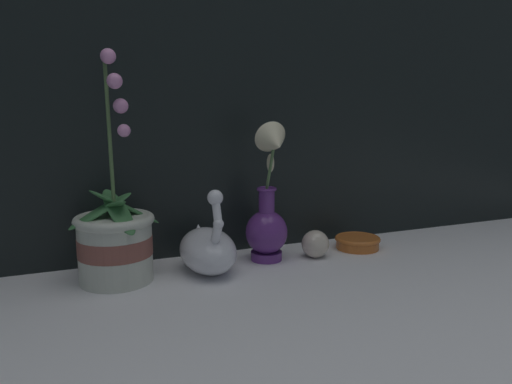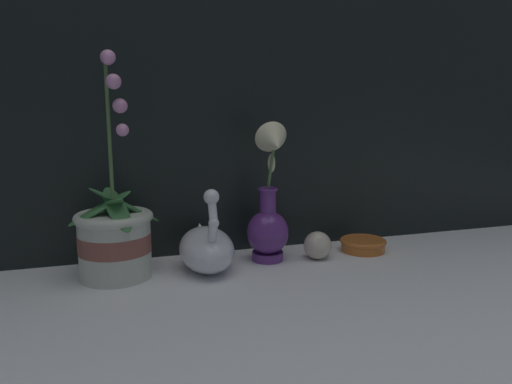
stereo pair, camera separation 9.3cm
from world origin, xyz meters
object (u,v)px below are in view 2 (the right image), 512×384
object	(u,v)px
orchid_potted_plant	(115,236)
amber_dish	(363,244)
glass_sphere	(318,245)
blue_vase	(269,214)
swan_figurine	(206,247)

from	to	relation	value
orchid_potted_plant	amber_dish	xyz separation A→B (m)	(0.62, 0.01, -0.07)
orchid_potted_plant	amber_dish	distance (m)	0.63
orchid_potted_plant	glass_sphere	size ratio (longest dim) A/B	7.10
orchid_potted_plant	blue_vase	bearing A→B (deg)	0.69
orchid_potted_plant	swan_figurine	world-z (taller)	orchid_potted_plant
orchid_potted_plant	amber_dish	size ratio (longest dim) A/B	4.08
glass_sphere	swan_figurine	bearing A→B (deg)	-179.81
swan_figurine	glass_sphere	size ratio (longest dim) A/B	2.96
blue_vase	glass_sphere	world-z (taller)	blue_vase
swan_figurine	amber_dish	bearing A→B (deg)	3.63
glass_sphere	amber_dish	size ratio (longest dim) A/B	0.58
swan_figurine	amber_dish	size ratio (longest dim) A/B	1.70
orchid_potted_plant	glass_sphere	xyz separation A→B (m)	(0.48, -0.01, -0.06)
orchid_potted_plant	blue_vase	distance (m)	0.36
orchid_potted_plant	swan_figurine	bearing A→B (deg)	-4.14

